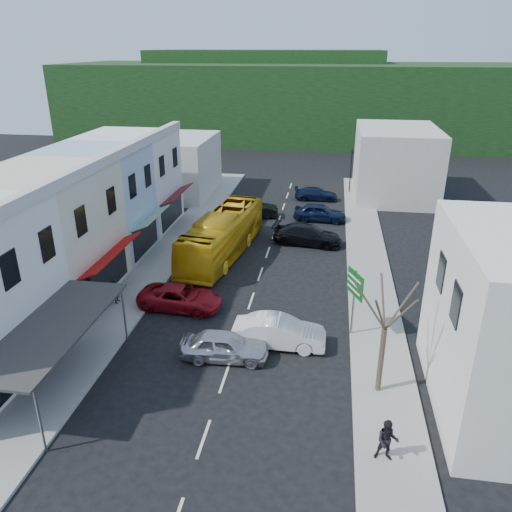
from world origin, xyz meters
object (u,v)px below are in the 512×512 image
(pedestrian_right, at_px, (387,441))
(car_red, at_px, (181,298))
(car_silver, at_px, (225,347))
(direction_sign, at_px, (353,304))
(car_white, at_px, (279,334))
(bus, at_px, (223,236))
(pedestrian_left, at_px, (116,290))
(street_tree, at_px, (385,329))
(traffic_signal, at_px, (351,171))

(pedestrian_right, bearing_deg, car_red, 138.93)
(car_silver, relative_size, direction_sign, 1.12)
(car_white, bearing_deg, bus, 25.91)
(bus, height_order, car_red, bus)
(car_red, distance_m, direction_sign, 10.32)
(bus, distance_m, car_silver, 13.55)
(bus, relative_size, pedestrian_left, 6.82)
(bus, xyz_separation_m, street_tree, (10.44, -14.76, 1.80))
(direction_sign, bearing_deg, bus, 108.74)
(direction_sign, bearing_deg, street_tree, -101.38)
(pedestrian_left, xyz_separation_m, direction_sign, (14.12, -1.43, 0.96))
(bus, relative_size, direction_sign, 2.96)
(bus, height_order, street_tree, street_tree)
(car_red, height_order, street_tree, street_tree)
(car_red, xyz_separation_m, pedestrian_right, (11.21, -10.57, 0.30))
(pedestrian_right, bearing_deg, traffic_signal, 93.25)
(car_white, bearing_deg, traffic_signal, -7.53)
(car_red, relative_size, pedestrian_right, 2.71)
(car_red, bearing_deg, street_tree, -115.50)
(pedestrian_left, distance_m, pedestrian_right, 18.44)
(car_silver, distance_m, street_tree, 8.09)
(pedestrian_left, height_order, pedestrian_right, same)
(pedestrian_left, xyz_separation_m, traffic_signal, (14.55, 27.54, 1.43))
(direction_sign, bearing_deg, pedestrian_right, -107.48)
(car_white, bearing_deg, car_red, 63.61)
(pedestrian_left, distance_m, street_tree, 16.61)
(car_white, distance_m, pedestrian_left, 10.76)
(car_red, height_order, traffic_signal, traffic_signal)
(pedestrian_right, bearing_deg, pedestrian_left, 147.82)
(direction_sign, height_order, street_tree, street_tree)
(car_white, relative_size, pedestrian_right, 2.59)
(street_tree, bearing_deg, pedestrian_left, 157.80)
(pedestrian_right, xyz_separation_m, traffic_signal, (-0.65, 37.96, 1.43))
(direction_sign, bearing_deg, car_red, 146.76)
(bus, bearing_deg, traffic_signal, 70.61)
(pedestrian_left, height_order, direction_sign, direction_sign)
(bus, relative_size, pedestrian_right, 6.82)
(car_white, xyz_separation_m, street_tree, (4.91, -3.18, 2.65))
(pedestrian_right, bearing_deg, car_silver, 144.56)
(car_silver, height_order, car_red, same)
(pedestrian_left, relative_size, traffic_signal, 0.35)
(pedestrian_left, bearing_deg, bus, -33.01)
(car_red, xyz_separation_m, street_tree, (11.22, -6.36, 2.65))
(car_white, height_order, traffic_signal, traffic_signal)
(car_white, xyz_separation_m, pedestrian_left, (-10.32, 3.04, 0.30))
(car_white, distance_m, street_tree, 6.42)
(car_red, relative_size, pedestrian_left, 2.71)
(pedestrian_left, bearing_deg, traffic_signal, -31.65)
(direction_sign, xyz_separation_m, traffic_signal, (0.43, 28.97, 0.47))
(bus, distance_m, traffic_signal, 21.38)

